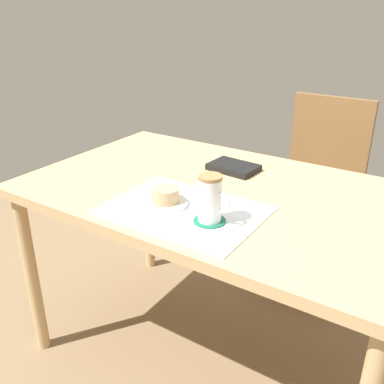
# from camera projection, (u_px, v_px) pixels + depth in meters

# --- Properties ---
(ground_plane) EXTENTS (4.40, 4.40, 0.02)m
(ground_plane) POSITION_uv_depth(u_px,v_px,m) (214.00, 353.00, 1.79)
(ground_plane) COLOR #846B4C
(dining_table) EXTENTS (1.35, 0.84, 0.74)m
(dining_table) POSITION_uv_depth(u_px,v_px,m) (218.00, 207.00, 1.51)
(dining_table) COLOR tan
(dining_table) RESTS_ON ground_plane
(wooden_chair) EXTENTS (0.42, 0.42, 0.92)m
(wooden_chair) POSITION_uv_depth(u_px,v_px,m) (317.00, 186.00, 2.11)
(wooden_chair) COLOR brown
(wooden_chair) RESTS_ON ground_plane
(placemat) EXTENTS (0.47, 0.35, 0.00)m
(placemat) POSITION_uv_depth(u_px,v_px,m) (185.00, 211.00, 1.32)
(placemat) COLOR white
(placemat) RESTS_ON dining_table
(pastry_plate) EXTENTS (0.14, 0.14, 0.01)m
(pastry_plate) POSITION_uv_depth(u_px,v_px,m) (165.00, 203.00, 1.35)
(pastry_plate) COLOR silver
(pastry_plate) RESTS_ON placemat
(pastry) EXTENTS (0.09, 0.09, 0.05)m
(pastry) POSITION_uv_depth(u_px,v_px,m) (165.00, 195.00, 1.34)
(pastry) COLOR tan
(pastry) RESTS_ON pastry_plate
(coffee_coaster) EXTENTS (0.09, 0.09, 0.00)m
(coffee_coaster) POSITION_uv_depth(u_px,v_px,m) (210.00, 221.00, 1.25)
(coffee_coaster) COLOR #196B4C
(coffee_coaster) RESTS_ON placemat
(coffee_mug) EXTENTS (0.10, 0.07, 0.14)m
(coffee_mug) POSITION_uv_depth(u_px,v_px,m) (211.00, 198.00, 1.22)
(coffee_mug) COLOR white
(coffee_mug) RESTS_ON coffee_coaster
(small_book) EXTENTS (0.19, 0.14, 0.02)m
(small_book) POSITION_uv_depth(u_px,v_px,m) (234.00, 167.00, 1.64)
(small_book) COLOR black
(small_book) RESTS_ON dining_table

